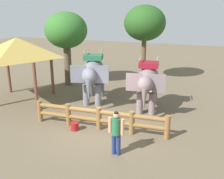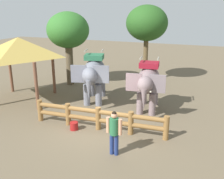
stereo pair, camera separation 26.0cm
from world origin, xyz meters
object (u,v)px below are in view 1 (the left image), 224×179
at_px(log_fence, 99,117).
at_px(elephant_center, 148,82).
at_px(tree_far_left, 66,31).
at_px(thatched_shelter, 17,48).
at_px(tree_back_center, 145,24).
at_px(feed_bucket, 75,126).
at_px(tourist_woman_in_black, 116,130).
at_px(elephant_near_left, 93,74).

height_order(log_fence, elephant_center, elephant_center).
relative_size(elephant_center, tree_far_left, 0.66).
xyz_separation_m(log_fence, thatched_shelter, (-5.80, 1.96, 2.51)).
relative_size(thatched_shelter, tree_back_center, 0.87).
bearing_deg(feed_bucket, tourist_woman_in_black, -27.18).
relative_size(log_fence, feed_bucket, 17.28).
height_order(thatched_shelter, tree_back_center, tree_back_center).
bearing_deg(elephant_near_left, tree_far_left, 140.22).
distance_m(log_fence, tourist_woman_in_black, 2.26).
relative_size(elephant_near_left, feed_bucket, 9.90).
distance_m(tree_back_center, feed_bucket, 10.02).
distance_m(tourist_woman_in_black, tree_back_center, 10.99).
distance_m(tourist_woman_in_black, feed_bucket, 2.86).
distance_m(log_fence, elephant_near_left, 3.81).
relative_size(elephant_near_left, tourist_woman_in_black, 2.07).
bearing_deg(tree_far_left, tree_back_center, 31.10).
bearing_deg(thatched_shelter, elephant_near_left, 17.14).
distance_m(elephant_near_left, tourist_woman_in_black, 5.89).
bearing_deg(feed_bucket, log_fence, 24.44).
height_order(elephant_center, feed_bucket, elephant_center).
bearing_deg(elephant_near_left, tree_back_center, 74.11).
distance_m(log_fence, elephant_center, 3.51).
height_order(elephant_center, tree_far_left, tree_far_left).
bearing_deg(tree_back_center, elephant_near_left, -105.89).
bearing_deg(tourist_woman_in_black, tree_far_left, 129.98).
xyz_separation_m(log_fence, elephant_center, (1.48, 3.02, 0.99)).
bearing_deg(tree_far_left, log_fence, -50.07).
relative_size(elephant_near_left, thatched_shelter, 0.76).
relative_size(log_fence, elephant_near_left, 1.74).
xyz_separation_m(elephant_center, tree_back_center, (-1.65, 5.67, 2.59)).
relative_size(elephant_center, tree_back_center, 0.61).
height_order(elephant_center, tree_back_center, tree_back_center).
bearing_deg(tree_far_left, elephant_near_left, -39.78).
bearing_deg(tourist_woman_in_black, elephant_center, 89.46).
relative_size(elephant_center, thatched_shelter, 0.70).
xyz_separation_m(tourist_woman_in_black, feed_bucket, (-2.43, 1.25, -0.83)).
xyz_separation_m(elephant_center, feed_bucket, (-2.48, -3.47, -1.41)).
relative_size(elephant_center, tourist_woman_in_black, 1.93).
bearing_deg(thatched_shelter, elephant_center, 8.29).
bearing_deg(tree_back_center, tree_far_left, -148.90).
height_order(elephant_center, thatched_shelter, thatched_shelter).
relative_size(tourist_woman_in_black, feed_bucket, 4.79).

